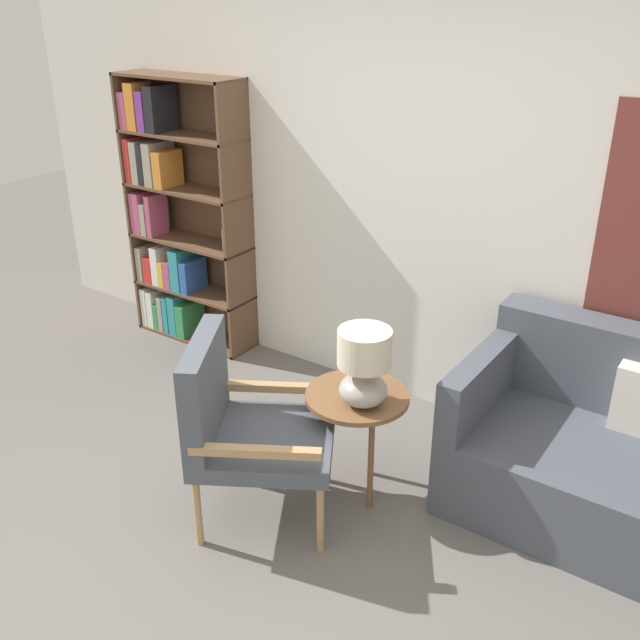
{
  "coord_description": "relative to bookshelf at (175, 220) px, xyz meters",
  "views": [
    {
      "loc": [
        1.83,
        -1.59,
        2.39
      ],
      "look_at": [
        0.02,
        1.03,
        0.9
      ],
      "focal_mm": 40.0,
      "sensor_mm": 36.0,
      "label": 1
    }
  ],
  "objects": [
    {
      "name": "couch",
      "position": [
        3.29,
        -0.29,
        -0.56
      ],
      "size": [
        1.65,
        0.91,
        0.88
      ],
      "color": "#474C56",
      "rests_on": "ground_plane"
    },
    {
      "name": "table_lamp",
      "position": [
        2.14,
        -0.91,
        -0.1
      ],
      "size": [
        0.26,
        0.26,
        0.39
      ],
      "color": "#A59E93",
      "rests_on": "side_table"
    },
    {
      "name": "bookshelf",
      "position": [
        0.0,
        0.0,
        0.0
      ],
      "size": [
        0.95,
        0.3,
        1.88
      ],
      "color": "brown",
      "rests_on": "ground_plane"
    },
    {
      "name": "side_table",
      "position": [
        2.07,
        -0.85,
        -0.38
      ],
      "size": [
        0.52,
        0.52,
        0.58
      ],
      "color": "brown",
      "rests_on": "ground_plane"
    },
    {
      "name": "armchair",
      "position": [
        1.69,
        -1.31,
        -0.35
      ],
      "size": [
        0.86,
        0.84,
        0.94
      ],
      "color": "tan",
      "rests_on": "ground_plane"
    },
    {
      "name": "ground_plane",
      "position": [
        1.8,
        -1.85,
        -0.89
      ],
      "size": [
        14.0,
        14.0,
        0.0
      ],
      "primitive_type": "plane",
      "color": "#66605B"
    },
    {
      "name": "wall_back",
      "position": [
        1.83,
        0.18,
        0.46
      ],
      "size": [
        6.4,
        0.08,
        2.7
      ],
      "color": "silver",
      "rests_on": "ground_plane"
    }
  ]
}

